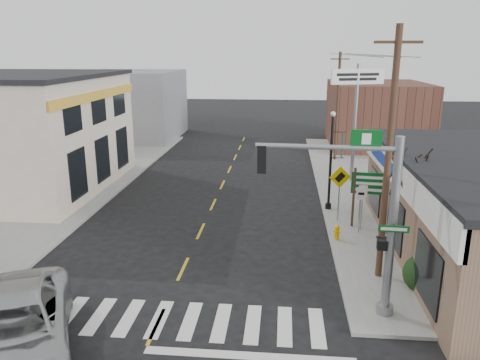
# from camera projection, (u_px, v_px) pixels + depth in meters

# --- Properties ---
(ground) EXTENTS (140.00, 140.00, 0.00)m
(ground) POSITION_uv_depth(u_px,v_px,m) (156.00, 326.00, 14.58)
(ground) COLOR black
(ground) RESTS_ON ground
(sidewalk_right) EXTENTS (6.00, 38.00, 0.13)m
(sidewalk_right) POSITION_uv_depth(u_px,v_px,m) (374.00, 202.00, 26.23)
(sidewalk_right) COLOR gray
(sidewalk_right) RESTS_ON ground
(sidewalk_left) EXTENTS (6.00, 38.00, 0.13)m
(sidewalk_left) POSITION_uv_depth(u_px,v_px,m) (66.00, 194.00, 27.85)
(sidewalk_left) COLOR gray
(sidewalk_left) RESTS_ON ground
(center_line) EXTENTS (0.12, 56.00, 0.01)m
(center_line) POSITION_uv_depth(u_px,v_px,m) (201.00, 231.00, 22.26)
(center_line) COLOR gold
(center_line) RESTS_ON ground
(crosswalk) EXTENTS (11.00, 2.20, 0.01)m
(crosswalk) POSITION_uv_depth(u_px,v_px,m) (159.00, 319.00, 14.97)
(crosswalk) COLOR silver
(crosswalk) RESTS_ON ground
(left_building) EXTENTS (12.00, 12.00, 6.80)m
(left_building) POSITION_uv_depth(u_px,v_px,m) (5.00, 134.00, 28.27)
(left_building) COLOR beige
(left_building) RESTS_ON ground
(bldg_distant_right) EXTENTS (8.00, 10.00, 5.60)m
(bldg_distant_right) POSITION_uv_depth(u_px,v_px,m) (376.00, 114.00, 41.53)
(bldg_distant_right) COLOR brown
(bldg_distant_right) RESTS_ON ground
(bldg_distant_left) EXTENTS (9.00, 10.00, 6.40)m
(bldg_distant_left) POSITION_uv_depth(u_px,v_px,m) (131.00, 105.00, 45.41)
(bldg_distant_left) COLOR gray
(bldg_distant_left) RESTS_ON ground
(suv) EXTENTS (5.50, 7.24, 1.83)m
(suv) POSITION_uv_depth(u_px,v_px,m) (12.00, 331.00, 12.78)
(suv) COLOR #ACAFB1
(suv) RESTS_ON ground
(traffic_signal_pole) EXTENTS (4.69, 0.37, 5.94)m
(traffic_signal_pole) POSITION_uv_depth(u_px,v_px,m) (370.00, 208.00, 14.21)
(traffic_signal_pole) COLOR gray
(traffic_signal_pole) RESTS_ON sidewalk_right
(guide_sign) EXTENTS (1.65, 0.14, 2.89)m
(guide_sign) POSITION_uv_depth(u_px,v_px,m) (369.00, 190.00, 21.96)
(guide_sign) COLOR #493122
(guide_sign) RESTS_ON sidewalk_right
(fire_hydrant) EXTENTS (0.21, 0.21, 0.68)m
(fire_hydrant) POSITION_uv_depth(u_px,v_px,m) (337.00, 232.00, 20.82)
(fire_hydrant) COLOR #E1A700
(fire_hydrant) RESTS_ON sidewalk_right
(ped_crossing_sign) EXTENTS (1.09, 0.08, 2.79)m
(ped_crossing_sign) POSITION_uv_depth(u_px,v_px,m) (340.00, 184.00, 22.72)
(ped_crossing_sign) COLOR gray
(ped_crossing_sign) RESTS_ON sidewalk_right
(lamp_post) EXTENTS (0.68, 0.53, 5.20)m
(lamp_post) POSITION_uv_depth(u_px,v_px,m) (332.00, 153.00, 24.22)
(lamp_post) COLOR black
(lamp_post) RESTS_ON sidewalk_right
(dance_center_sign) EXTENTS (3.49, 0.22, 7.41)m
(dance_center_sign) POSITION_uv_depth(u_px,v_px,m) (357.00, 95.00, 29.01)
(dance_center_sign) COLOR gray
(dance_center_sign) RESTS_ON sidewalk_right
(bare_tree) EXTENTS (2.67, 2.67, 5.34)m
(bare_tree) POSITION_uv_depth(u_px,v_px,m) (410.00, 156.00, 18.17)
(bare_tree) COLOR black
(bare_tree) RESTS_ON sidewalk_right
(shrub_front) EXTENTS (1.39, 1.39, 1.04)m
(shrub_front) POSITION_uv_depth(u_px,v_px,m) (423.00, 274.00, 16.58)
(shrub_front) COLOR #183513
(shrub_front) RESTS_ON sidewalk_right
(shrub_back) EXTENTS (1.22, 1.22, 0.91)m
(shrub_back) POSITION_uv_depth(u_px,v_px,m) (454.00, 243.00, 19.46)
(shrub_back) COLOR black
(shrub_back) RESTS_ON sidewalk_right
(utility_pole_near) EXTENTS (1.57, 0.24, 9.03)m
(utility_pole_near) POSITION_uv_depth(u_px,v_px,m) (388.00, 155.00, 16.37)
(utility_pole_near) COLOR #493D23
(utility_pole_near) RESTS_ON sidewalk_right
(utility_pole_far) EXTENTS (1.41, 0.21, 8.09)m
(utility_pole_far) POSITION_uv_depth(u_px,v_px,m) (337.00, 106.00, 35.23)
(utility_pole_far) COLOR #3A2A18
(utility_pole_far) RESTS_ON sidewalk_right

